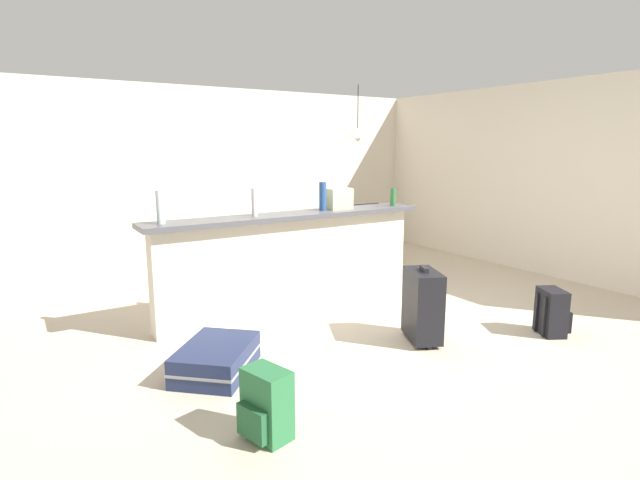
# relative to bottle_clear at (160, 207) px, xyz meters

# --- Properties ---
(ground_plane) EXTENTS (13.00, 13.00, 0.05)m
(ground_plane) POSITION_rel_bottle_clear_xyz_m (1.83, -0.41, -1.19)
(ground_plane) COLOR beige
(wall_back) EXTENTS (6.60, 0.10, 2.50)m
(wall_back) POSITION_rel_bottle_clear_xyz_m (1.83, 2.64, 0.08)
(wall_back) COLOR silver
(wall_back) RESTS_ON ground_plane
(wall_right) EXTENTS (0.10, 6.00, 2.50)m
(wall_right) POSITION_rel_bottle_clear_xyz_m (4.88, -0.11, 0.08)
(wall_right) COLOR silver
(wall_right) RESTS_ON ground_plane
(partition_half_wall) EXTENTS (2.80, 0.20, 0.97)m
(partition_half_wall) POSITION_rel_bottle_clear_xyz_m (1.28, -0.00, -0.68)
(partition_half_wall) COLOR silver
(partition_half_wall) RESTS_ON ground_plane
(bar_countertop) EXTENTS (2.96, 0.40, 0.05)m
(bar_countertop) POSITION_rel_bottle_clear_xyz_m (1.28, -0.00, -0.17)
(bar_countertop) COLOR #4C4C51
(bar_countertop) RESTS_ON partition_half_wall
(bottle_clear) EXTENTS (0.07, 0.07, 0.29)m
(bottle_clear) POSITION_rel_bottle_clear_xyz_m (0.00, 0.00, 0.00)
(bottle_clear) COLOR silver
(bottle_clear) RESTS_ON bar_countertop
(bottle_white) EXTENTS (0.06, 0.06, 0.27)m
(bottle_white) POSITION_rel_bottle_clear_xyz_m (0.89, 0.01, -0.01)
(bottle_white) COLOR silver
(bottle_white) RESTS_ON bar_countertop
(bottle_blue) EXTENTS (0.08, 0.08, 0.30)m
(bottle_blue) POSITION_rel_bottle_clear_xyz_m (1.67, 0.02, 0.00)
(bottle_blue) COLOR #284C89
(bottle_blue) RESTS_ON bar_countertop
(bottle_green) EXTENTS (0.06, 0.06, 0.20)m
(bottle_green) POSITION_rel_bottle_clear_xyz_m (2.54, -0.06, -0.04)
(bottle_green) COLOR #2D6B38
(bottle_green) RESTS_ON bar_countertop
(grocery_bag) EXTENTS (0.26, 0.18, 0.22)m
(grocery_bag) POSITION_rel_bottle_clear_xyz_m (1.88, 0.05, -0.03)
(grocery_bag) COLOR beige
(grocery_bag) RESTS_ON bar_countertop
(dining_table) EXTENTS (1.10, 0.80, 0.74)m
(dining_table) POSITION_rel_bottle_clear_xyz_m (2.98, 1.41, -0.52)
(dining_table) COLOR brown
(dining_table) RESTS_ON ground_plane
(dining_chair_near_partition) EXTENTS (0.41, 0.41, 0.93)m
(dining_chair_near_partition) POSITION_rel_bottle_clear_xyz_m (2.92, 0.83, -0.65)
(dining_chair_near_partition) COLOR black
(dining_chair_near_partition) RESTS_ON ground_plane
(dining_chair_far_side) EXTENTS (0.41, 0.41, 0.93)m
(dining_chair_far_side) POSITION_rel_bottle_clear_xyz_m (3.03, 1.97, -0.65)
(dining_chair_far_side) COLOR black
(dining_chair_far_side) RESTS_ON ground_plane
(pendant_lamp) EXTENTS (0.34, 0.34, 0.76)m
(pendant_lamp) POSITION_rel_bottle_clear_xyz_m (3.06, 1.32, 0.69)
(pendant_lamp) COLOR black
(suitcase_flat_navy) EXTENTS (0.83, 0.84, 0.22)m
(suitcase_flat_navy) POSITION_rel_bottle_clear_xyz_m (0.11, -0.93, -1.06)
(suitcase_flat_navy) COLOR #1E284C
(suitcase_flat_navy) RESTS_ON ground_plane
(suitcase_upright_black) EXTENTS (0.40, 0.50, 0.67)m
(suitcase_upright_black) POSITION_rel_bottle_clear_xyz_m (1.85, -1.29, -0.84)
(suitcase_upright_black) COLOR black
(suitcase_upright_black) RESTS_ON ground_plane
(backpack_green) EXTENTS (0.30, 0.32, 0.42)m
(backpack_green) POSITION_rel_bottle_clear_xyz_m (0.05, -1.90, -0.97)
(backpack_green) COLOR #286B3D
(backpack_green) RESTS_ON ground_plane
(backpack_black) EXTENTS (0.32, 0.33, 0.42)m
(backpack_black) POSITION_rel_bottle_clear_xyz_m (2.96, -1.80, -0.97)
(backpack_black) COLOR black
(backpack_black) RESTS_ON ground_plane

